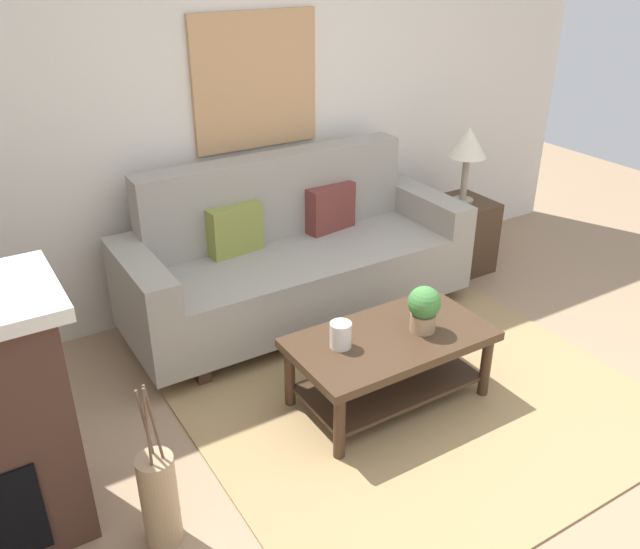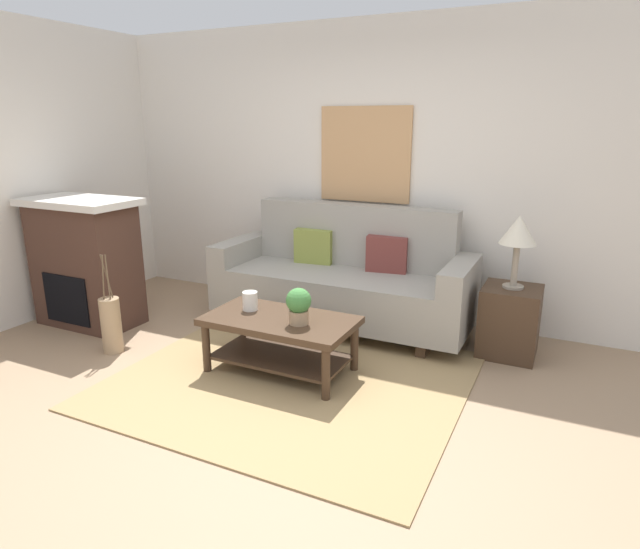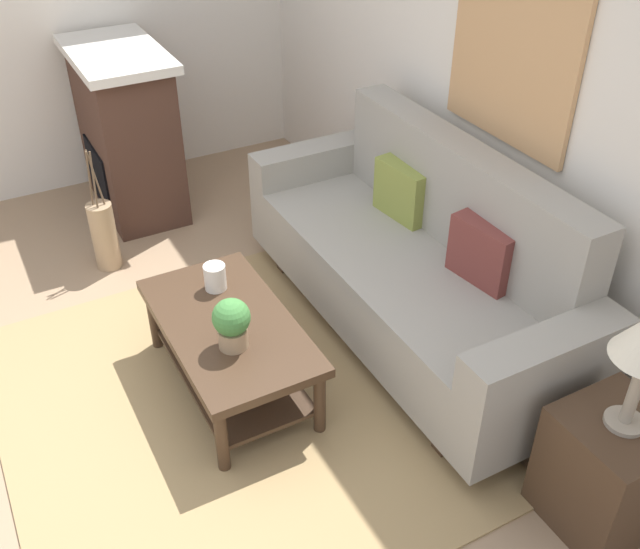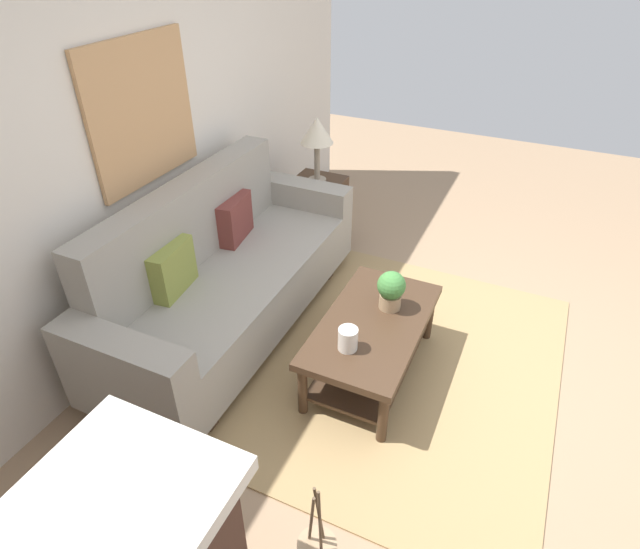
% 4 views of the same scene
% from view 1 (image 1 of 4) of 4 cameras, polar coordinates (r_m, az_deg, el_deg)
% --- Properties ---
extents(ground_plane, '(9.57, 9.57, 0.00)m').
position_cam_1_polar(ground_plane, '(3.60, 13.43, -14.63)').
color(ground_plane, '#9E7F60').
extents(wall_back, '(5.57, 0.10, 2.70)m').
position_cam_1_polar(wall_back, '(4.63, -4.61, 14.46)').
color(wall_back, silver).
rests_on(wall_back, ground_plane).
extents(area_rug, '(2.42, 2.13, 0.01)m').
position_cam_1_polar(area_rug, '(3.87, 8.26, -10.58)').
color(area_rug, '#A38456').
rests_on(area_rug, ground_plane).
extents(couch, '(2.30, 0.84, 1.08)m').
position_cam_1_polar(couch, '(4.43, -2.20, 1.34)').
color(couch, gray).
rests_on(couch, ground_plane).
extents(throw_pillow_olive, '(0.37, 0.16, 0.32)m').
position_cam_1_polar(throw_pillow_olive, '(4.28, -7.31, 3.85)').
color(throw_pillow_olive, olive).
rests_on(throw_pillow_olive, couch).
extents(throw_pillow_maroon, '(0.37, 0.17, 0.32)m').
position_cam_1_polar(throw_pillow_maroon, '(4.60, 0.90, 5.74)').
color(throw_pillow_maroon, brown).
rests_on(throw_pillow_maroon, couch).
extents(coffee_table, '(1.10, 0.60, 0.43)m').
position_cam_1_polar(coffee_table, '(3.68, 6.00, -6.74)').
color(coffee_table, '#422D1E').
rests_on(coffee_table, ground_plane).
extents(tabletop_vase, '(0.11, 0.11, 0.14)m').
position_cam_1_polar(tabletop_vase, '(3.47, 1.78, -5.20)').
color(tabletop_vase, white).
rests_on(tabletop_vase, coffee_table).
extents(potted_plant_tabletop, '(0.18, 0.18, 0.26)m').
position_cam_1_polar(potted_plant_tabletop, '(3.61, 8.91, -2.81)').
color(potted_plant_tabletop, tan).
rests_on(potted_plant_tabletop, coffee_table).
extents(side_table, '(0.44, 0.44, 0.56)m').
position_cam_1_polar(side_table, '(5.28, 11.83, 3.31)').
color(side_table, '#422D1E').
rests_on(side_table, ground_plane).
extents(table_lamp, '(0.28, 0.28, 0.57)m').
position_cam_1_polar(table_lamp, '(5.04, 12.60, 10.77)').
color(table_lamp, gray).
rests_on(table_lamp, side_table).
extents(floor_vase, '(0.16, 0.16, 0.45)m').
position_cam_1_polar(floor_vase, '(3.03, -13.59, -18.30)').
color(floor_vase, tan).
rests_on(floor_vase, ground_plane).
extents(floor_vase_branch_a, '(0.04, 0.04, 0.36)m').
position_cam_1_polar(floor_vase_branch_a, '(2.77, -14.11, -12.21)').
color(floor_vase_branch_a, brown).
rests_on(floor_vase_branch_a, floor_vase).
extents(floor_vase_branch_b, '(0.05, 0.05, 0.36)m').
position_cam_1_polar(floor_vase_branch_b, '(2.78, -14.82, -12.18)').
color(floor_vase_branch_b, brown).
rests_on(floor_vase_branch_b, floor_vase).
extents(floor_vase_branch_c, '(0.03, 0.03, 0.36)m').
position_cam_1_polar(floor_vase_branch_c, '(2.75, -14.59, -12.59)').
color(floor_vase_branch_c, brown).
rests_on(floor_vase_branch_c, floor_vase).
extents(framed_painting, '(0.88, 0.03, 0.86)m').
position_cam_1_polar(framed_painting, '(4.49, -5.52, 16.18)').
color(framed_painting, tan).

